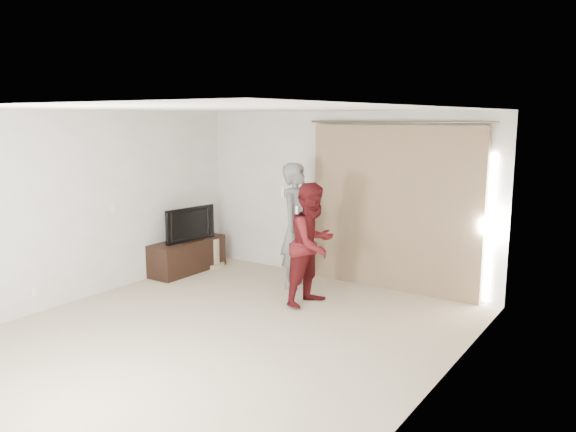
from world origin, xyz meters
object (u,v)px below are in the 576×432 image
Objects in this scene: tv_console at (188,256)px; person_woman at (313,244)px; tv at (187,224)px; person_man at (297,226)px.

person_woman is (2.55, -0.23, 0.57)m from tv_console.
tv is 0.52× the size of person_man.
tv is (0.00, 0.00, 0.54)m from tv_console.
person_man is 1.12× the size of person_woman.
person_woman is at bearing -41.91° from person_man.
person_man is at bearing -73.96° from tv.
person_man is 0.81m from person_woman.
person_woman is (0.60, -0.54, -0.10)m from person_man.
person_man is (1.95, 0.31, 0.67)m from tv_console.
tv_console is 0.83× the size of person_woman.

